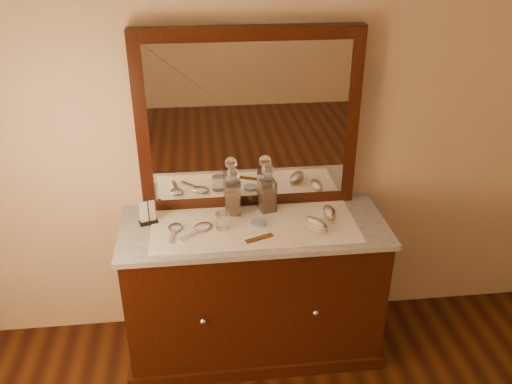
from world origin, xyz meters
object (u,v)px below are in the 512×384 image
(brush_far, at_px, (329,213))
(dresser_cabinet, at_px, (254,290))
(decanter_left, at_px, (233,196))
(pin_dish, at_px, (259,223))
(hand_mirror_inner, at_px, (200,228))
(brush_near, at_px, (316,224))
(napkin_rack, at_px, (148,213))
(hand_mirror_outer, at_px, (175,229))
(mirror_frame, at_px, (249,121))
(decanter_right, at_px, (268,193))
(comb, at_px, (259,238))

(brush_far, bearing_deg, dresser_cabinet, -174.90)
(decanter_left, bearing_deg, pin_dish, -48.64)
(hand_mirror_inner, bearing_deg, brush_near, -5.04)
(napkin_rack, distance_m, hand_mirror_inner, 0.30)
(brush_near, distance_m, brush_far, 0.16)
(hand_mirror_outer, bearing_deg, mirror_frame, 31.99)
(brush_near, bearing_deg, dresser_cabinet, 165.85)
(brush_far, relative_size, hand_mirror_outer, 0.73)
(napkin_rack, relative_size, hand_mirror_inner, 0.77)
(pin_dish, relative_size, hand_mirror_inner, 0.44)
(napkin_rack, relative_size, brush_near, 0.83)
(brush_near, bearing_deg, hand_mirror_inner, 174.96)
(decanter_right, bearing_deg, hand_mirror_inner, -155.48)
(hand_mirror_inner, bearing_deg, decanter_right, 24.52)
(decanter_left, bearing_deg, decanter_right, 4.19)
(decanter_left, bearing_deg, mirror_frame, 48.48)
(hand_mirror_inner, bearing_deg, decanter_left, 40.27)
(pin_dish, height_order, hand_mirror_inner, hand_mirror_inner)
(pin_dish, distance_m, hand_mirror_outer, 0.45)
(decanter_right, distance_m, hand_mirror_inner, 0.43)
(comb, xyz_separation_m, brush_near, (0.31, 0.07, 0.02))
(brush_near, xyz_separation_m, hand_mirror_outer, (-0.75, 0.06, -0.01))
(napkin_rack, bearing_deg, mirror_frame, 15.85)
(decanter_left, xyz_separation_m, decanter_right, (0.19, 0.01, 0.00))
(napkin_rack, bearing_deg, hand_mirror_outer, -36.28)
(mirror_frame, distance_m, decanter_left, 0.42)
(mirror_frame, xyz_separation_m, decanter_left, (-0.10, -0.11, -0.39))
(napkin_rack, relative_size, brush_far, 1.02)
(napkin_rack, xyz_separation_m, hand_mirror_inner, (0.28, -0.11, -0.05))
(dresser_cabinet, xyz_separation_m, napkin_rack, (-0.57, 0.08, 0.50))
(brush_near, relative_size, hand_mirror_outer, 0.89)
(brush_far, height_order, hand_mirror_inner, brush_far)
(brush_far, xyz_separation_m, hand_mirror_inner, (-0.71, -0.07, -0.01))
(decanter_left, relative_size, brush_near, 1.53)
(decanter_right, relative_size, brush_far, 1.91)
(decanter_left, bearing_deg, comb, -68.78)
(mirror_frame, xyz_separation_m, napkin_rack, (-0.57, -0.16, -0.44))
(decanter_left, bearing_deg, brush_far, -10.19)
(decanter_right, distance_m, hand_mirror_outer, 0.55)
(hand_mirror_outer, bearing_deg, napkin_rack, 143.72)
(decanter_right, bearing_deg, brush_far, -18.09)
(comb, xyz_separation_m, hand_mirror_outer, (-0.43, 0.13, 0.00))
(mirror_frame, xyz_separation_m, brush_near, (0.32, -0.33, -0.47))
(dresser_cabinet, xyz_separation_m, brush_near, (0.32, -0.08, 0.47))
(dresser_cabinet, distance_m, comb, 0.47)
(hand_mirror_outer, bearing_deg, hand_mirror_inner, -3.23)
(decanter_left, height_order, brush_far, decanter_left)
(dresser_cabinet, xyz_separation_m, mirror_frame, (0.00, 0.25, 0.94))
(decanter_right, bearing_deg, decanter_left, -175.81)
(dresser_cabinet, height_order, brush_near, brush_near)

